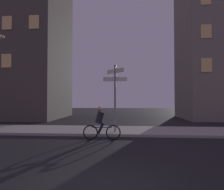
# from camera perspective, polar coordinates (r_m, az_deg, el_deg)

# --- Properties ---
(sidewalk_kerb) EXTENTS (40.00, 3.12, 0.14)m
(sidewalk_kerb) POSITION_cam_1_polar(r_m,az_deg,el_deg) (11.52, 1.00, -10.79)
(sidewalk_kerb) COLOR #9E9991
(sidewalk_kerb) RESTS_ON ground_plane
(signpost) EXTENTS (1.38, 1.02, 3.79)m
(signpost) POSITION_cam_1_polar(r_m,az_deg,el_deg) (10.65, 0.93, 0.96)
(signpost) COLOR gray
(signpost) RESTS_ON sidewalk_kerb
(cyclist) EXTENTS (1.82, 0.35, 1.61)m
(cyclist) POSITION_cam_1_polar(r_m,az_deg,el_deg) (9.16, -3.42, -8.93)
(cyclist) COLOR black
(cyclist) RESTS_ON ground_plane
(building_left_block) EXTENTS (12.37, 7.59, 16.48)m
(building_left_block) POSITION_cam_1_polar(r_m,az_deg,el_deg) (24.18, -29.27, 13.83)
(building_left_block) COLOR #4C443D
(building_left_block) RESTS_ON ground_plane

